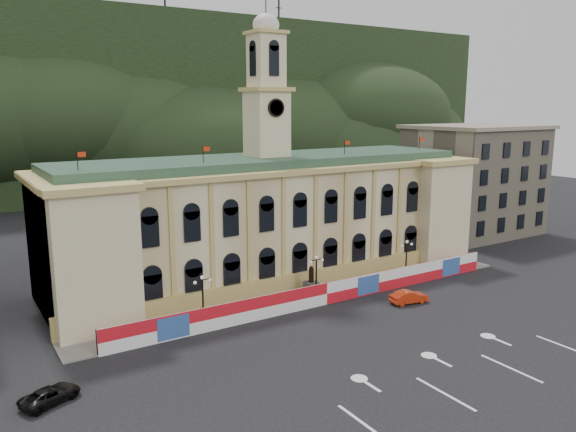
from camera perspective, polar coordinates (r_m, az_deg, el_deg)
ground at (r=53.34m, az=13.73°, el=-13.40°), size 260.00×260.00×0.00m
lane_markings at (r=50.38m, az=17.95°, el=-15.16°), size 26.00×10.00×0.02m
hill_ridge at (r=159.21m, az=-19.69°, el=9.69°), size 230.00×80.00×64.00m
city_hall at (r=71.83m, az=-1.96°, el=-0.10°), size 56.20×17.60×37.10m
side_building_right at (r=102.17m, az=18.35°, el=3.56°), size 21.00×17.00×18.60m
hoarding_fence at (r=63.43m, az=3.93°, el=-7.84°), size 50.00×0.44×2.50m
pavement at (r=65.84m, az=2.48°, el=-8.18°), size 56.00×5.50×0.16m
statue at (r=65.67m, az=2.37°, el=-7.21°), size 1.40×1.40×3.72m
lamp_left at (r=57.77m, az=-8.65°, el=-7.97°), size 1.96×0.44×5.15m
lamp_center at (r=64.32m, az=2.89°, el=-5.85°), size 1.96×0.44×5.15m
lamp_right at (r=73.00m, az=11.93°, el=-4.01°), size 1.96×0.44×5.15m
red_sedan at (r=65.17m, az=12.18°, el=-8.04°), size 3.12×4.97×1.45m
black_suv at (r=47.48m, az=-23.00°, el=-16.40°), size 5.28×5.97×1.25m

